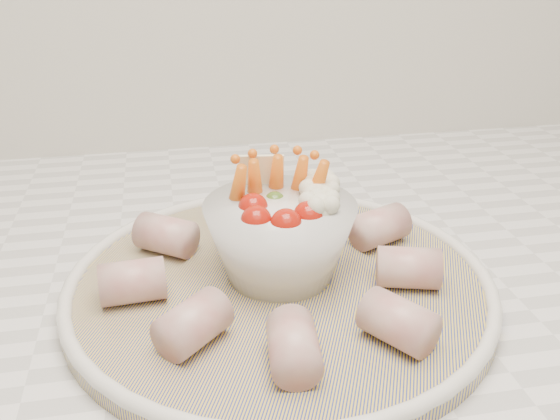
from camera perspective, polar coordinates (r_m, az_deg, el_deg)
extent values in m
cube|color=silver|center=(0.64, 1.02, -4.50)|extent=(2.04, 0.62, 0.04)
cylinder|color=navy|center=(0.54, -0.05, -7.05)|extent=(0.48, 0.48, 0.01)
torus|color=silver|center=(0.54, -0.05, -6.37)|extent=(0.36, 0.36, 0.01)
sphere|color=#A1150A|center=(0.49, -2.18, -0.99)|extent=(0.03, 0.03, 0.03)
sphere|color=#A1150A|center=(0.48, 0.55, -1.31)|extent=(0.03, 0.03, 0.03)
sphere|color=#A1150A|center=(0.50, 2.62, -0.55)|extent=(0.03, 0.03, 0.03)
sphere|color=#A1150A|center=(0.51, -2.47, 0.18)|extent=(0.03, 0.03, 0.03)
sphere|color=#3E6020|center=(0.53, -0.48, 0.74)|extent=(0.02, 0.02, 0.02)
cone|color=orange|center=(0.53, -2.32, 2.19)|extent=(0.02, 0.04, 0.06)
cone|color=orange|center=(0.54, -0.33, 2.63)|extent=(0.02, 0.03, 0.06)
cone|color=orange|center=(0.54, 1.78, 2.51)|extent=(0.02, 0.04, 0.06)
cone|color=orange|center=(0.52, -3.89, 1.60)|extent=(0.03, 0.04, 0.06)
cone|color=orange|center=(0.53, 3.36, 2.02)|extent=(0.03, 0.04, 0.06)
sphere|color=beige|center=(0.53, 3.57, 1.06)|extent=(0.03, 0.03, 0.03)
sphere|color=beige|center=(0.51, 3.69, 0.01)|extent=(0.03, 0.03, 0.03)
sphere|color=beige|center=(0.54, 3.64, 1.88)|extent=(0.03, 0.03, 0.03)
cube|color=beige|center=(0.55, -1.70, 3.08)|extent=(0.04, 0.02, 0.04)
cylinder|color=#A7504C|center=(0.53, 11.67, -5.18)|extent=(0.06, 0.05, 0.03)
cylinder|color=#A7504C|center=(0.59, 9.08, -1.52)|extent=(0.06, 0.05, 0.03)
cylinder|color=#A7504C|center=(0.63, 2.83, 0.58)|extent=(0.05, 0.06, 0.03)
cylinder|color=#A7504C|center=(0.62, -4.27, -0.18)|extent=(0.05, 0.06, 0.03)
cylinder|color=#A7504C|center=(0.58, -10.37, -2.27)|extent=(0.06, 0.06, 0.03)
cylinder|color=#A7504C|center=(0.51, -13.32, -6.38)|extent=(0.05, 0.04, 0.03)
cylinder|color=#A7504C|center=(0.46, -7.96, -10.26)|extent=(0.06, 0.06, 0.03)
cylinder|color=#A7504C|center=(0.43, 1.26, -12.37)|extent=(0.04, 0.05, 0.03)
cylinder|color=#A7504C|center=(0.46, 10.77, -10.03)|extent=(0.06, 0.06, 0.03)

